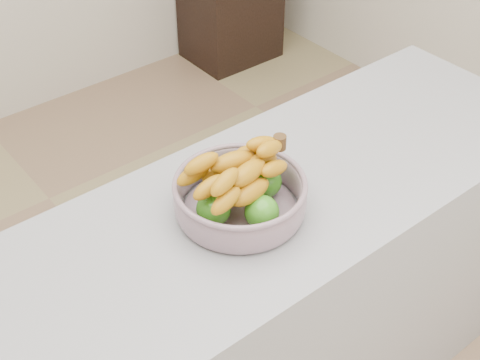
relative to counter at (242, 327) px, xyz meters
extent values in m
cube|color=#95979D|center=(0.00, 0.00, 0.00)|extent=(2.00, 0.60, 0.90)
cylinder|color=#9FADBF|center=(-0.01, 0.00, 0.46)|extent=(0.28, 0.28, 0.01)
torus|color=#9FADBF|center=(-0.01, 0.00, 0.54)|extent=(0.32, 0.32, 0.01)
sphere|color=#308717|center=(-0.01, -0.08, 0.50)|extent=(0.08, 0.08, 0.08)
sphere|color=#308717|center=(0.07, 0.00, 0.50)|extent=(0.08, 0.08, 0.08)
sphere|color=#308717|center=(-0.01, 0.08, 0.50)|extent=(0.08, 0.08, 0.08)
sphere|color=#308717|center=(-0.09, 0.00, 0.50)|extent=(0.08, 0.08, 0.08)
ellipsoid|color=orange|center=(-0.02, -0.05, 0.55)|extent=(0.21, 0.07, 0.05)
ellipsoid|color=orange|center=(-0.02, 0.00, 0.55)|extent=(0.20, 0.05, 0.05)
ellipsoid|color=orange|center=(-0.02, 0.05, 0.55)|extent=(0.21, 0.07, 0.05)
ellipsoid|color=orange|center=(-0.01, -0.03, 0.59)|extent=(0.21, 0.09, 0.05)
ellipsoid|color=orange|center=(-0.01, 0.03, 0.59)|extent=(0.21, 0.08, 0.05)
cylinder|color=#462E16|center=(0.12, 0.00, 0.60)|extent=(0.03, 0.03, 0.04)
camera|label=1|loc=(-0.77, -0.95, 1.54)|focal=50.00mm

